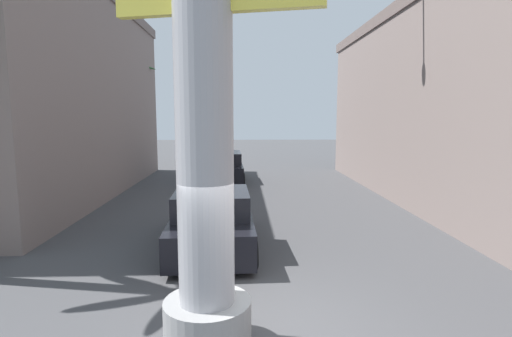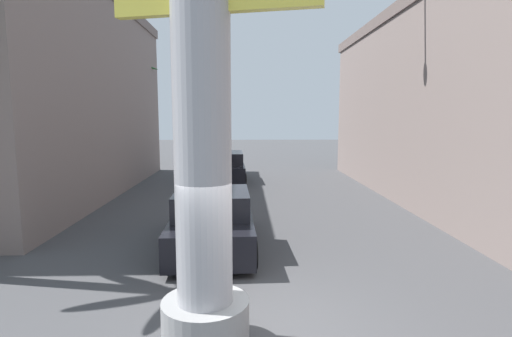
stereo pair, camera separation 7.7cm
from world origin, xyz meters
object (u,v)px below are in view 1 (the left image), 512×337
(car_far, at_px, (226,167))
(palm_tree_far_left, at_px, (131,101))
(street_lamp, at_px, (424,80))
(car_lead, at_px, (212,221))
(neon_sign_pole, at_px, (203,31))

(car_far, distance_m, palm_tree_far_left, 7.52)
(street_lamp, relative_size, car_lead, 1.61)
(street_lamp, relative_size, palm_tree_far_left, 1.14)
(neon_sign_pole, distance_m, car_lead, 6.03)
(car_lead, xyz_separation_m, car_far, (-0.09, 10.90, 0.03))
(car_lead, height_order, car_far, same)
(neon_sign_pole, height_order, car_far, neon_sign_pole)
(car_lead, distance_m, palm_tree_far_left, 15.71)
(car_far, bearing_deg, street_lamp, -46.33)
(street_lamp, height_order, car_far, street_lamp)
(street_lamp, xyz_separation_m, palm_tree_far_left, (-12.89, 10.67, -0.30))
(neon_sign_pole, distance_m, palm_tree_far_left, 19.67)
(neon_sign_pole, distance_m, car_far, 15.97)
(neon_sign_pole, xyz_separation_m, car_lead, (-0.27, 4.58, -3.91))
(car_lead, height_order, palm_tree_far_left, palm_tree_far_left)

